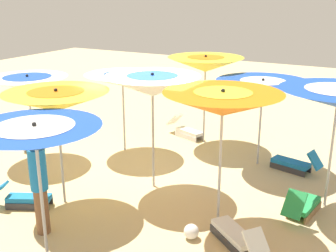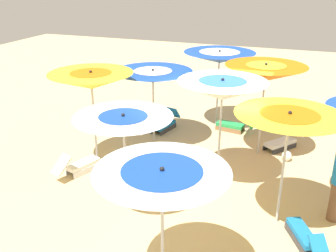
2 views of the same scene
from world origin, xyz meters
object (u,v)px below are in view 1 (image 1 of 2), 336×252
(beach_umbrella_8, at_px, (28,83))
(lounger_0, at_px, (24,198))
(lounger_1, at_px, (294,163))
(beachgoer_1, at_px, (39,183))
(beach_umbrella_3, at_px, (223,104))
(beach_ball, at_px, (191,232))
(beach_umbrella_1, at_px, (263,87))
(beach_umbrella_6, at_px, (35,138))
(beach_umbrella_5, at_px, (123,80))
(lounger_2, at_px, (187,130))
(beach_umbrella_2, at_px, (205,64))
(lounger_4, at_px, (303,205))
(beach_umbrella_7, at_px, (57,101))
(lounger_3, at_px, (237,235))
(beach_umbrella_4, at_px, (152,86))
(lounger_5, at_px, (38,138))

(beach_umbrella_8, xyz_separation_m, lounger_0, (2.09, 1.86, -1.75))
(lounger_1, relative_size, beachgoer_1, 0.68)
(beach_umbrella_3, distance_m, lounger_0, 4.38)
(beach_umbrella_8, xyz_separation_m, beach_ball, (1.51, 5.28, -1.81))
(beach_umbrella_1, bearing_deg, beach_umbrella_6, -18.20)
(beach_umbrella_3, height_order, beach_umbrella_5, beach_umbrella_3)
(beach_umbrella_5, distance_m, lounger_2, 2.68)
(beach_umbrella_2, height_order, beach_umbrella_8, beach_umbrella_2)
(beach_umbrella_1, relative_size, lounger_4, 1.81)
(beach_umbrella_2, relative_size, lounger_4, 2.02)
(beach_umbrella_7, bearing_deg, lounger_0, -45.90)
(lounger_1, bearing_deg, beach_ball, 89.74)
(beach_umbrella_7, bearing_deg, lounger_3, 93.53)
(beach_umbrella_4, height_order, beachgoer_1, beach_umbrella_4)
(lounger_1, bearing_deg, lounger_2, -3.55)
(beachgoer_1, bearing_deg, beach_umbrella_2, 45.53)
(beach_umbrella_4, bearing_deg, beach_umbrella_8, -90.43)
(beach_umbrella_3, bearing_deg, beach_umbrella_2, -152.28)
(lounger_0, bearing_deg, beach_umbrella_5, 63.97)
(lounger_2, bearing_deg, beach_umbrella_1, -2.62)
(beach_umbrella_1, height_order, beach_ball, beach_umbrella_1)
(lounger_2, bearing_deg, lounger_1, 2.55)
(beach_umbrella_8, xyz_separation_m, lounger_3, (1.33, 6.04, -1.75))
(beach_umbrella_2, distance_m, beach_umbrella_8, 4.66)
(beach_umbrella_4, bearing_deg, beachgoer_1, -16.37)
(beach_umbrella_6, height_order, lounger_0, beach_umbrella_6)
(beach_umbrella_2, relative_size, beach_umbrella_7, 1.05)
(beach_umbrella_5, bearing_deg, lounger_2, 151.20)
(lounger_3, relative_size, lounger_5, 0.93)
(beach_umbrella_5, height_order, beachgoer_1, beach_umbrella_5)
(beach_umbrella_5, height_order, lounger_1, beach_umbrella_5)
(beach_umbrella_4, bearing_deg, beach_umbrella_7, -38.66)
(beach_umbrella_1, relative_size, beach_umbrella_7, 0.94)
(lounger_1, xyz_separation_m, lounger_4, (2.07, 0.62, 0.01))
(beach_umbrella_1, distance_m, beach_umbrella_2, 2.07)
(lounger_4, distance_m, beachgoer_1, 4.90)
(lounger_5, height_order, beachgoer_1, beachgoer_1)
(beach_umbrella_6, distance_m, lounger_1, 6.35)
(lounger_4, bearing_deg, lounger_3, 162.68)
(beach_umbrella_1, bearing_deg, lounger_1, 88.68)
(beach_umbrella_2, bearing_deg, beach_umbrella_4, 3.93)
(beachgoer_1, distance_m, beach_ball, 2.77)
(lounger_1, height_order, lounger_4, lounger_4)
(beach_umbrella_5, xyz_separation_m, beach_umbrella_7, (3.06, 0.60, 0.20))
(beach_umbrella_4, bearing_deg, lounger_2, -165.89)
(beach_umbrella_1, height_order, beach_umbrella_7, beach_umbrella_7)
(beach_umbrella_4, height_order, beach_umbrella_7, beach_umbrella_4)
(beach_umbrella_4, relative_size, lounger_0, 2.06)
(beach_umbrella_8, distance_m, lounger_5, 1.90)
(beach_umbrella_2, relative_size, beach_umbrella_5, 1.16)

